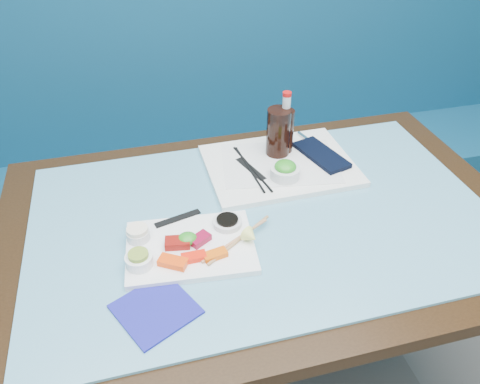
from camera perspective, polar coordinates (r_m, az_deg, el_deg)
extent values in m
cube|color=navy|center=(2.17, -3.46, -0.94)|extent=(3.00, 0.55, 0.45)
cube|color=navy|center=(2.11, -5.21, 12.88)|extent=(3.00, 0.12, 0.95)
cube|color=black|center=(1.28, 2.87, -3.80)|extent=(1.40, 0.90, 0.04)
cylinder|color=black|center=(1.79, -20.79, -8.39)|extent=(0.06, 0.06, 0.71)
cylinder|color=black|center=(1.99, 16.62, -2.05)|extent=(0.06, 0.06, 0.71)
cube|color=#5A9BB5|center=(1.26, 2.91, -2.98)|extent=(1.22, 0.76, 0.01)
cube|color=white|center=(1.16, -6.04, -6.71)|extent=(0.33, 0.25, 0.02)
cube|color=#FF450A|center=(1.11, -8.18, -8.45)|extent=(0.07, 0.06, 0.02)
cube|color=#FF1F0A|center=(1.11, -5.65, -7.89)|extent=(0.06, 0.03, 0.01)
cube|color=#F25A09|center=(1.12, -3.06, -7.64)|extent=(0.06, 0.04, 0.01)
cube|color=maroon|center=(1.15, -7.62, -6.15)|extent=(0.07, 0.05, 0.02)
cube|color=maroon|center=(1.15, -4.91, -5.76)|extent=(0.06, 0.05, 0.02)
ellipsoid|color=#298C20|center=(1.15, -6.44, -5.67)|extent=(0.06, 0.06, 0.03)
cylinder|color=white|center=(1.12, -12.19, -8.15)|extent=(0.07, 0.07, 0.03)
cylinder|color=olive|center=(1.10, -12.31, -7.48)|extent=(0.06, 0.06, 0.01)
cylinder|color=silver|center=(1.18, -12.31, -5.14)|extent=(0.06, 0.06, 0.02)
cylinder|color=white|center=(1.17, -12.42, -4.51)|extent=(0.07, 0.07, 0.01)
cylinder|color=silver|center=(1.20, -1.55, -3.73)|extent=(0.09, 0.09, 0.01)
cylinder|color=black|center=(1.19, -1.56, -3.36)|extent=(0.07, 0.07, 0.01)
cone|color=#F1F474|center=(1.14, 1.35, -5.45)|extent=(0.05, 0.05, 0.04)
cube|color=black|center=(1.23, -7.60, -3.20)|extent=(0.13, 0.05, 0.00)
cylinder|color=tan|center=(1.15, -0.55, -5.87)|extent=(0.19, 0.11, 0.01)
cylinder|color=#A77C4F|center=(1.16, -0.07, -5.78)|extent=(0.19, 0.14, 0.01)
cube|color=white|center=(1.44, 4.84, 3.25)|extent=(0.44, 0.34, 0.02)
cube|color=silver|center=(1.43, 4.86, 3.56)|extent=(0.38, 0.30, 0.00)
cylinder|color=silver|center=(1.36, 5.50, 2.38)|extent=(0.11, 0.11, 0.03)
ellipsoid|color=#2B9121|center=(1.35, 5.56, 3.12)|extent=(0.08, 0.08, 0.03)
cylinder|color=black|center=(1.44, 4.70, 7.26)|extent=(0.09, 0.09, 0.15)
cube|color=black|center=(1.47, 9.87, 4.47)|extent=(0.13, 0.21, 0.01)
cylinder|color=silver|center=(1.55, 8.17, 6.43)|extent=(0.04, 0.09, 0.01)
cylinder|color=black|center=(1.40, 1.15, 2.86)|extent=(0.03, 0.25, 0.01)
cylinder|color=black|center=(1.40, 1.46, 2.91)|extent=(0.05, 0.25, 0.01)
cube|color=black|center=(1.40, 1.31, 2.83)|extent=(0.06, 0.14, 0.00)
cylinder|color=black|center=(1.46, 5.45, 7.12)|extent=(0.07, 0.07, 0.16)
cylinder|color=silver|center=(1.41, 5.69, 10.71)|extent=(0.03, 0.03, 0.05)
cylinder|color=red|center=(1.40, 5.77, 11.80)|extent=(0.03, 0.03, 0.01)
cube|color=navy|center=(1.05, -10.25, -13.87)|extent=(0.20, 0.20, 0.01)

